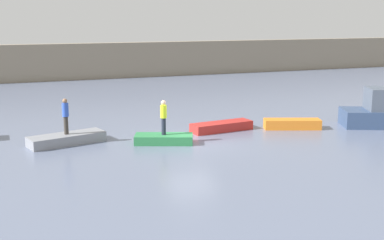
{
  "coord_description": "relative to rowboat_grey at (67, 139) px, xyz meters",
  "views": [
    {
      "loc": [
        -8.89,
        -23.18,
        6.24
      ],
      "look_at": [
        0.73,
        1.77,
        0.72
      ],
      "focal_mm": 47.21,
      "sensor_mm": 36.0,
      "label": 1
    }
  ],
  "objects": [
    {
      "name": "rowboat_grey",
      "position": [
        0.0,
        0.0,
        0.0
      ],
      "size": [
        3.93,
        2.14,
        0.5
      ],
      "primitive_type": "cube",
      "rotation": [
        0.0,
        0.0,
        0.25
      ],
      "color": "gray",
      "rests_on": "ground_plane"
    },
    {
      "name": "person_blue_shirt",
      "position": [
        0.0,
        0.0,
        1.25
      ],
      "size": [
        0.32,
        0.32,
        1.79
      ],
      "color": "#38332D",
      "rests_on": "rowboat_grey"
    },
    {
      "name": "person_hiviz_shirt",
      "position": [
        4.54,
        -1.63,
        1.17
      ],
      "size": [
        0.32,
        0.32,
        1.74
      ],
      "color": "#232838",
      "rests_on": "rowboat_green"
    },
    {
      "name": "ground_plane",
      "position": [
        5.94,
        -1.77,
        -0.25
      ],
      "size": [
        120.0,
        120.0,
        0.0
      ],
      "primitive_type": "plane",
      "color": "slate"
    },
    {
      "name": "embankment_wall",
      "position": [
        5.94,
        26.2,
        1.55
      ],
      "size": [
        80.0,
        1.2,
        3.59
      ],
      "primitive_type": "cube",
      "color": "gray",
      "rests_on": "ground_plane"
    },
    {
      "name": "rowboat_orange",
      "position": [
        12.33,
        -1.06,
        0.02
      ],
      "size": [
        3.26,
        1.97,
        0.55
      ],
      "primitive_type": "cube",
      "rotation": [
        0.0,
        0.0,
        -0.36
      ],
      "color": "orange",
      "rests_on": "ground_plane"
    },
    {
      "name": "rowboat_green",
      "position": [
        4.54,
        -1.63,
        -0.03
      ],
      "size": [
        3.1,
        2.14,
        0.44
      ],
      "primitive_type": "cube",
      "rotation": [
        0.0,
        0.0,
        -0.37
      ],
      "color": "#2D7F47",
      "rests_on": "ground_plane"
    },
    {
      "name": "rowboat_red",
      "position": [
        8.39,
        -0.1,
        -0.0
      ],
      "size": [
        3.62,
        1.48,
        0.49
      ],
      "primitive_type": "cube",
      "rotation": [
        0.0,
        0.0,
        0.13
      ],
      "color": "red",
      "rests_on": "ground_plane"
    }
  ]
}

